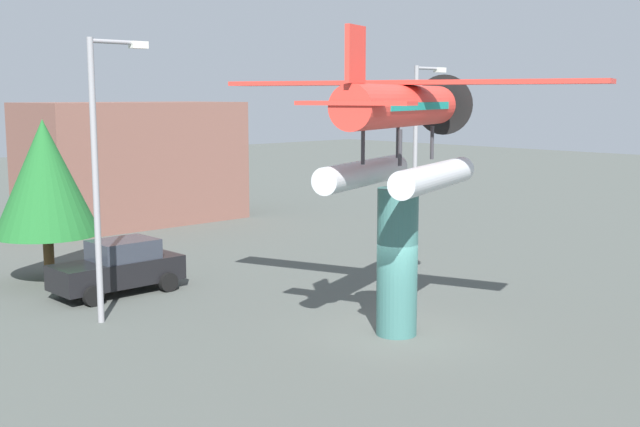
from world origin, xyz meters
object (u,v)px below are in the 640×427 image
display_pedestal (397,262)px  floatplane_monument (401,124)px  car_mid_black (119,267)px  tree_east (45,178)px  streetlight_primary (101,160)px  storefront_building (133,163)px  streetlight_secondary (418,145)px

display_pedestal → floatplane_monument: size_ratio=0.39×
floatplane_monument → car_mid_black: (-3.24, 9.20, -4.78)m
tree_east → streetlight_primary: bearing=-99.6°
display_pedestal → tree_east: (-4.05, 12.35, 1.64)m
floatplane_monument → streetlight_primary: bearing=108.6°
car_mid_black → tree_east: 4.26m
display_pedestal → tree_east: size_ratio=0.71×
display_pedestal → floatplane_monument: 3.67m
floatplane_monument → streetlight_primary: size_ratio=1.27×
storefront_building → tree_east: bearing=-133.3°
tree_east → floatplane_monument: bearing=-71.3°
streetlight_primary → streetlight_secondary: size_ratio=1.05×
floatplane_monument → streetlight_secondary: bearing=17.6°
streetlight_secondary → storefront_building: (-4.41, 14.90, -1.39)m
floatplane_monument → streetlight_primary: 8.39m
display_pedestal → storefront_building: bearing=77.1°
car_mid_black → tree_east: bearing=-73.2°
car_mid_black → tree_east: tree_east is taller
floatplane_monument → streetlight_primary: same height
streetlight_primary → tree_east: 5.92m
streetlight_primary → streetlight_secondary: bearing=2.0°
car_mid_black → storefront_building: 15.30m
storefront_building → display_pedestal: bearing=-102.9°
streetlight_secondary → display_pedestal: bearing=-143.1°
streetlight_primary → storefront_building: streetlight_primary is taller
storefront_building → car_mid_black: bearing=-122.6°
streetlight_primary → tree_east: size_ratio=1.42×
floatplane_monument → tree_east: (-4.17, 12.31, -2.02)m
car_mid_black → streetlight_primary: size_ratio=0.53×
storefront_building → tree_east: size_ratio=1.88×
display_pedestal → car_mid_black: display_pedestal is taller
streetlight_secondary → storefront_building: size_ratio=0.72×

